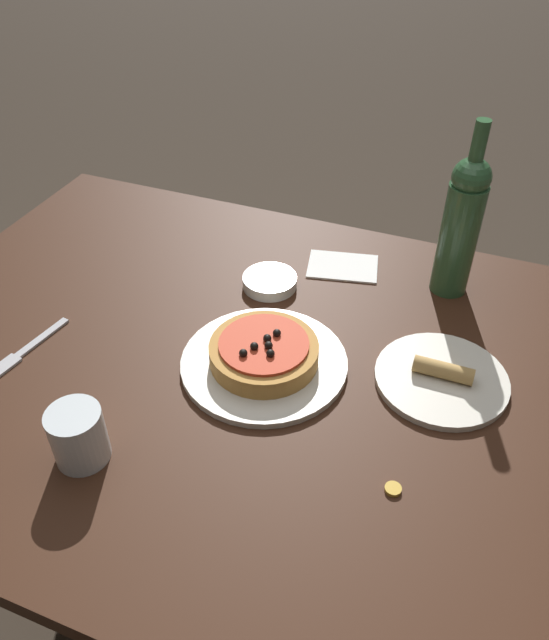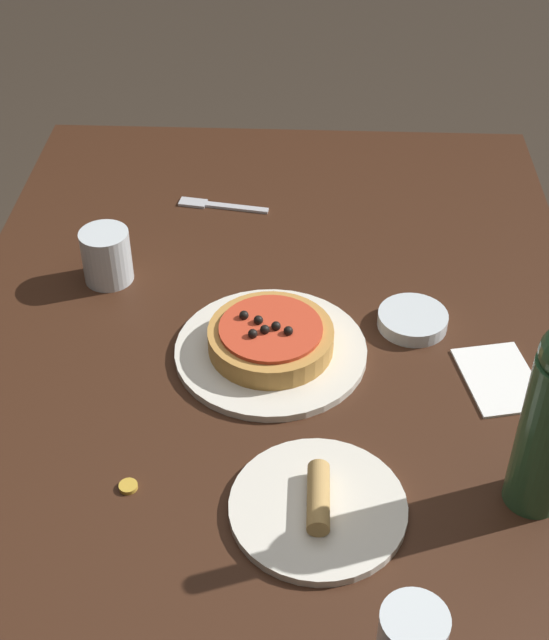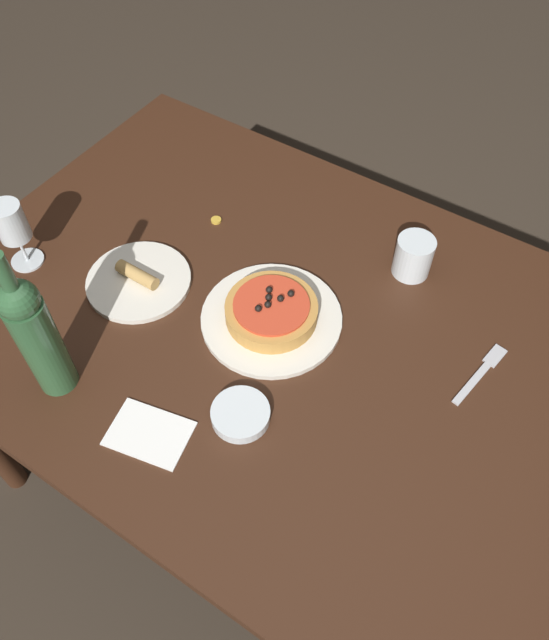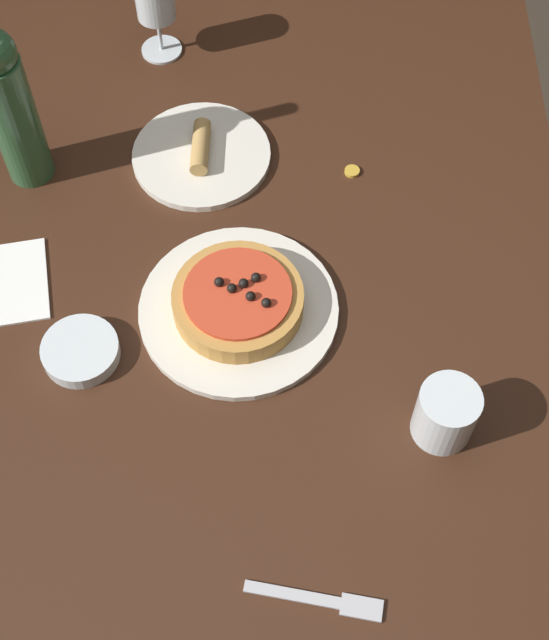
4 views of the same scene
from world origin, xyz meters
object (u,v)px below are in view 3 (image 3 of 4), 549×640
object	(u,v)px
dining_table	(275,347)
dinner_plate	(271,319)
wine_bottle	(36,334)
water_cup	(413,256)
side_bowl	(241,414)
wine_glass	(11,225)
bottle_cap	(216,220)
side_plate	(139,280)
fork	(482,371)
pizza	(271,311)

from	to	relation	value
dining_table	dinner_plate	distance (m)	0.09
wine_bottle	water_cup	size ratio (longest dim) A/B	3.82
wine_bottle	side_bowl	distance (m)	0.38
dining_table	dinner_plate	world-z (taller)	dinner_plate
wine_glass	wine_bottle	xyz separation A→B (m)	(-0.28, 0.18, 0.04)
side_bowl	wine_glass	bearing A→B (deg)	-5.41
dining_table	wine_bottle	distance (m)	0.49
wine_glass	bottle_cap	distance (m)	0.44
water_cup	side_bowl	world-z (taller)	water_cup
water_cup	side_bowl	size ratio (longest dim) A/B	0.84
dining_table	side_plate	size ratio (longest dim) A/B	6.37
dining_table	wine_bottle	world-z (taller)	wine_bottle
dinner_plate	wine_bottle	distance (m)	0.44
wine_bottle	fork	world-z (taller)	wine_bottle
wine_bottle	side_bowl	size ratio (longest dim) A/B	3.19
dining_table	side_bowl	bearing A→B (deg)	107.09
water_cup	side_bowl	bearing A→B (deg)	78.43
wine_bottle	fork	xyz separation A→B (m)	(-0.66, -0.46, -0.15)
side_plate	bottle_cap	distance (m)	0.24
dinner_plate	bottle_cap	world-z (taller)	dinner_plate
dinner_plate	side_bowl	distance (m)	0.22
dining_table	bottle_cap	xyz separation A→B (m)	(0.27, -0.17, 0.09)
wine_bottle	water_cup	world-z (taller)	wine_bottle
water_cup	side_plate	bearing A→B (deg)	36.73
side_plate	fork	bearing A→B (deg)	-164.69
dining_table	dinner_plate	xyz separation A→B (m)	(0.01, 0.00, 0.09)
wine_glass	water_cup	size ratio (longest dim) A/B	1.76
water_cup	side_plate	world-z (taller)	water_cup
dinner_plate	water_cup	size ratio (longest dim) A/B	3.17
dinner_plate	pizza	xyz separation A→B (m)	(0.00, -0.00, 0.03)
pizza	side_plate	bearing A→B (deg)	13.44
bottle_cap	dinner_plate	bearing A→B (deg)	147.03
wine_glass	bottle_cap	bearing A→B (deg)	-129.64
dinner_plate	wine_bottle	xyz separation A→B (m)	(0.26, 0.34, 0.14)
pizza	wine_bottle	xyz separation A→B (m)	(0.26, 0.34, 0.12)
side_plate	dinner_plate	bearing A→B (deg)	-166.59
pizza	side_plate	size ratio (longest dim) A/B	0.84
dining_table	pizza	distance (m)	0.12
dining_table	side_bowl	size ratio (longest dim) A/B	13.06
side_plate	water_cup	bearing A→B (deg)	-143.27
wine_bottle	wine_glass	bearing A→B (deg)	-33.14
dining_table	water_cup	xyz separation A→B (m)	(-0.17, -0.27, 0.13)
fork	wine_bottle	bearing A→B (deg)	133.81
dinner_plate	wine_glass	distance (m)	0.56
dinner_plate	side_bowl	world-z (taller)	side_bowl
side_bowl	pizza	bearing A→B (deg)	-70.43
dinner_plate	side_bowl	bearing A→B (deg)	109.58
pizza	side_plate	xyz separation A→B (m)	(0.29, 0.07, -0.02)
dining_table	water_cup	distance (m)	0.35
dining_table	wine_glass	size ratio (longest dim) A/B	8.85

